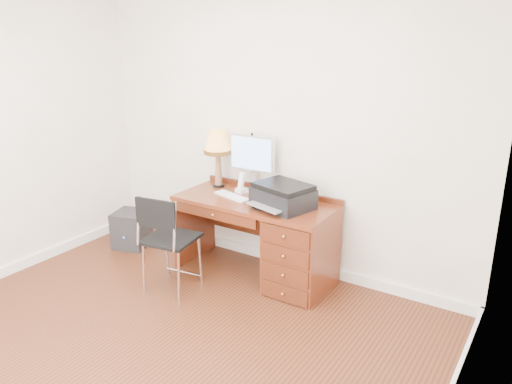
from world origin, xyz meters
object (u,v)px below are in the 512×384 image
Objects in this scene: monitor at (252,156)px; equipment_box at (132,229)px; phone at (242,187)px; desk at (285,241)px; printer at (283,196)px; leg_lamp at (218,145)px; chair at (165,234)px.

equipment_box is at bearing -164.48° from monitor.
phone is at bearing -3.42° from equipment_box.
printer is (-0.01, -0.03, 0.44)m from desk.
leg_lamp reaches higher than phone.
monitor reaches higher than phone.
desk is 1.65× the size of chair.
monitor is at bearing 62.37° from chair.
chair is 1.18m from equipment_box.
monitor is 1.63m from equipment_box.
monitor is at bearing 168.52° from printer.
monitor is at bearing -0.40° from equipment_box.
phone is 0.22× the size of chair.
monitor reaches higher than equipment_box.
leg_lamp is (-0.37, -0.05, 0.07)m from monitor.
desk is 2.72× the size of monitor.
monitor reaches higher than chair.
monitor is 1.11m from chair.
phone reaches higher than equipment_box.
leg_lamp is 1.06m from chair.
leg_lamp is (-0.85, 0.20, 0.31)m from printer.
printer is at bearing -12.38° from equipment_box.
equipment_box is (-1.79, -0.15, -0.66)m from printer.
leg_lamp is (-0.87, 0.17, 0.76)m from desk.
monitor is 0.61× the size of chair.
monitor is 0.38m from leg_lamp.
desk is 0.45m from printer.
monitor is 0.31m from phone.
printer is 1.08m from chair.
chair reaches higher than desk.
equipment_box is at bearing 143.48° from chair.
leg_lamp is 0.63× the size of chair.
printer reaches higher than phone.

